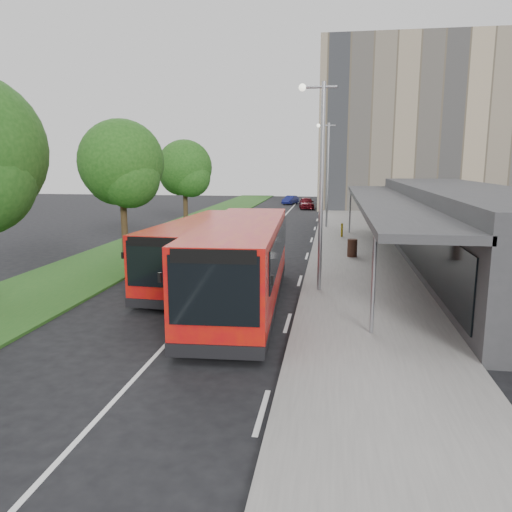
{
  "coord_description": "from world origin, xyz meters",
  "views": [
    {
      "loc": [
        4.65,
        -17.63,
        5.18
      ],
      "look_at": [
        1.68,
        1.7,
        1.5
      ],
      "focal_mm": 35.0,
      "sensor_mm": 36.0,
      "label": 1
    }
  ],
  "objects_px": {
    "tree_mid": "(122,168)",
    "bollard": "(342,230)",
    "lamp_post_far": "(327,168)",
    "bus_main": "(242,264)",
    "tree_far": "(185,171)",
    "car_near": "(307,203)",
    "car_far": "(290,200)",
    "litter_bin": "(352,248)",
    "lamp_post_near": "(319,175)",
    "bus_second": "(200,251)"
  },
  "relations": [
    {
      "from": "lamp_post_near",
      "to": "car_near",
      "type": "bearing_deg",
      "value": 93.69
    },
    {
      "from": "tree_mid",
      "to": "car_far",
      "type": "height_order",
      "value": "tree_mid"
    },
    {
      "from": "lamp_post_near",
      "to": "bus_second",
      "type": "bearing_deg",
      "value": 168.85
    },
    {
      "from": "tree_mid",
      "to": "bollard",
      "type": "xyz_separation_m",
      "value": [
        12.34,
        7.69,
        -4.26
      ]
    },
    {
      "from": "tree_mid",
      "to": "lamp_post_near",
      "type": "height_order",
      "value": "lamp_post_near"
    },
    {
      "from": "lamp_post_near",
      "to": "lamp_post_far",
      "type": "xyz_separation_m",
      "value": [
        0.0,
        20.0,
        0.0
      ]
    },
    {
      "from": "tree_far",
      "to": "lamp_post_far",
      "type": "distance_m",
      "value": 11.17
    },
    {
      "from": "bus_main",
      "to": "lamp_post_near",
      "type": "bearing_deg",
      "value": 39.9
    },
    {
      "from": "tree_far",
      "to": "litter_bin",
      "type": "bearing_deg",
      "value": -42.3
    },
    {
      "from": "tree_mid",
      "to": "bus_second",
      "type": "distance_m",
      "value": 9.24
    },
    {
      "from": "lamp_post_far",
      "to": "lamp_post_near",
      "type": "bearing_deg",
      "value": -90.0
    },
    {
      "from": "car_far",
      "to": "tree_far",
      "type": "bearing_deg",
      "value": -88.16
    },
    {
      "from": "tree_far",
      "to": "car_near",
      "type": "relative_size",
      "value": 1.78
    },
    {
      "from": "lamp_post_far",
      "to": "bollard",
      "type": "height_order",
      "value": "lamp_post_far"
    },
    {
      "from": "lamp_post_near",
      "to": "lamp_post_far",
      "type": "bearing_deg",
      "value": 90.0
    },
    {
      "from": "bus_second",
      "to": "bus_main",
      "type": "bearing_deg",
      "value": -50.57
    },
    {
      "from": "tree_far",
      "to": "lamp_post_near",
      "type": "xyz_separation_m",
      "value": [
        11.13,
        -19.05,
        0.22
      ]
    },
    {
      "from": "bus_second",
      "to": "litter_bin",
      "type": "relative_size",
      "value": 10.26
    },
    {
      "from": "bus_second",
      "to": "car_far",
      "type": "relative_size",
      "value": 3.02
    },
    {
      "from": "bus_second",
      "to": "bollard",
      "type": "bearing_deg",
      "value": 69.13
    },
    {
      "from": "bus_main",
      "to": "car_far",
      "type": "distance_m",
      "value": 45.76
    },
    {
      "from": "tree_mid",
      "to": "tree_far",
      "type": "relative_size",
      "value": 1.08
    },
    {
      "from": "tree_far",
      "to": "bollard",
      "type": "bearing_deg",
      "value": -19.25
    },
    {
      "from": "tree_mid",
      "to": "lamp_post_far",
      "type": "relative_size",
      "value": 0.94
    },
    {
      "from": "car_near",
      "to": "tree_far",
      "type": "bearing_deg",
      "value": -122.07
    },
    {
      "from": "lamp_post_far",
      "to": "car_far",
      "type": "xyz_separation_m",
      "value": [
        -4.74,
        23.28,
        -4.18
      ]
    },
    {
      "from": "tree_mid",
      "to": "car_near",
      "type": "distance_m",
      "value": 31.63
    },
    {
      "from": "tree_far",
      "to": "bus_second",
      "type": "xyz_separation_m",
      "value": [
        6.05,
        -18.05,
        -3.1
      ]
    },
    {
      "from": "bollard",
      "to": "tree_mid",
      "type": "bearing_deg",
      "value": -148.06
    },
    {
      "from": "bollard",
      "to": "tree_far",
      "type": "bearing_deg",
      "value": 160.75
    },
    {
      "from": "tree_mid",
      "to": "car_near",
      "type": "height_order",
      "value": "tree_mid"
    },
    {
      "from": "bus_second",
      "to": "litter_bin",
      "type": "height_order",
      "value": "bus_second"
    },
    {
      "from": "tree_far",
      "to": "litter_bin",
      "type": "relative_size",
      "value": 7.32
    },
    {
      "from": "bollard",
      "to": "bus_second",
      "type": "bearing_deg",
      "value": -114.58
    },
    {
      "from": "lamp_post_far",
      "to": "bus_main",
      "type": "distance_m",
      "value": 22.79
    },
    {
      "from": "tree_far",
      "to": "bus_main",
      "type": "distance_m",
      "value": 23.28
    },
    {
      "from": "tree_far",
      "to": "bus_second",
      "type": "distance_m",
      "value": 19.29
    },
    {
      "from": "lamp_post_near",
      "to": "bus_main",
      "type": "relative_size",
      "value": 0.72
    },
    {
      "from": "tree_mid",
      "to": "lamp_post_near",
      "type": "bearing_deg",
      "value": -32.36
    },
    {
      "from": "tree_mid",
      "to": "car_far",
      "type": "xyz_separation_m",
      "value": [
        6.39,
        36.23,
        -4.34
      ]
    },
    {
      "from": "bollard",
      "to": "car_far",
      "type": "distance_m",
      "value": 29.15
    },
    {
      "from": "car_near",
      "to": "car_far",
      "type": "height_order",
      "value": "car_near"
    },
    {
      "from": "lamp_post_near",
      "to": "bus_second",
      "type": "height_order",
      "value": "lamp_post_near"
    },
    {
      "from": "tree_far",
      "to": "car_far",
      "type": "distance_m",
      "value": 25.37
    },
    {
      "from": "car_far",
      "to": "bollard",
      "type": "bearing_deg",
      "value": -61.62
    },
    {
      "from": "bus_main",
      "to": "car_near",
      "type": "relative_size",
      "value": 2.83
    },
    {
      "from": "bus_main",
      "to": "car_near",
      "type": "bearing_deg",
      "value": 86.79
    },
    {
      "from": "lamp_post_far",
      "to": "litter_bin",
      "type": "bearing_deg",
      "value": -82.53
    },
    {
      "from": "tree_far",
      "to": "litter_bin",
      "type": "height_order",
      "value": "tree_far"
    },
    {
      "from": "tree_mid",
      "to": "car_far",
      "type": "distance_m",
      "value": 37.04
    }
  ]
}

